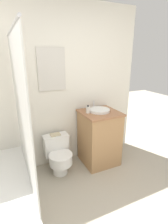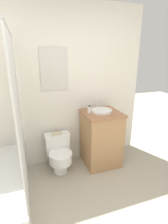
{
  "view_description": "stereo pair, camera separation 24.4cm",
  "coord_description": "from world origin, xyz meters",
  "px_view_note": "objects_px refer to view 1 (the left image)",
  "views": [
    {
      "loc": [
        -0.58,
        -0.7,
        1.76
      ],
      "look_at": [
        0.41,
        1.4,
        0.98
      ],
      "focal_mm": 28.0,
      "sensor_mm": 36.0,
      "label": 1
    },
    {
      "loc": [
        -0.35,
        -0.79,
        1.76
      ],
      "look_at": [
        0.41,
        1.4,
        0.98
      ],
      "focal_mm": 28.0,
      "sensor_mm": 36.0,
      "label": 2
    }
  ],
  "objects_px": {
    "sink": "(99,110)",
    "book_on_tank": "(55,135)",
    "toilet": "(58,154)",
    "soap_bottle": "(88,110)"
  },
  "relations": [
    {
      "from": "soap_bottle",
      "to": "book_on_tank",
      "type": "xyz_separation_m",
      "value": [
        -0.5,
        0.13,
        -0.37
      ]
    },
    {
      "from": "sink",
      "to": "book_on_tank",
      "type": "bearing_deg",
      "value": 168.92
    },
    {
      "from": "soap_bottle",
      "to": "book_on_tank",
      "type": "relative_size",
      "value": 0.83
    },
    {
      "from": "toilet",
      "to": "sink",
      "type": "xyz_separation_m",
      "value": [
        0.69,
        -0.02,
        0.62
      ]
    },
    {
      "from": "toilet",
      "to": "soap_bottle",
      "type": "distance_m",
      "value": 0.82
    },
    {
      "from": "soap_bottle",
      "to": "book_on_tank",
      "type": "distance_m",
      "value": 0.64
    },
    {
      "from": "toilet",
      "to": "book_on_tank",
      "type": "distance_m",
      "value": 0.3
    },
    {
      "from": "sink",
      "to": "book_on_tank",
      "type": "xyz_separation_m",
      "value": [
        -0.69,
        0.14,
        -0.34
      ]
    },
    {
      "from": "toilet",
      "to": "soap_bottle",
      "type": "height_order",
      "value": "soap_bottle"
    },
    {
      "from": "book_on_tank",
      "to": "soap_bottle",
      "type": "bearing_deg",
      "value": -14.08
    }
  ]
}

